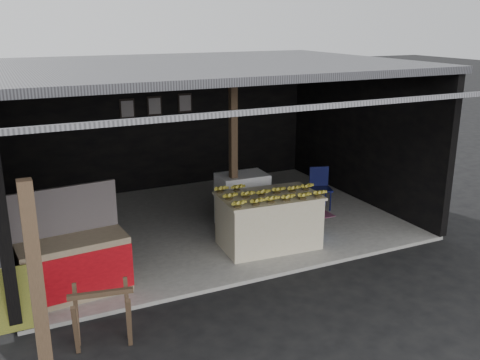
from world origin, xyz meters
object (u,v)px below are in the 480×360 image
plastic_chair (320,184)px  neighbor_stall (74,264)px  water_barrel (313,222)px  white_crate (242,200)px  banana_table (269,220)px  sawhorse (102,312)px

plastic_chair → neighbor_stall: bearing=-145.9°
neighbor_stall → water_barrel: size_ratio=2.96×
white_crate → water_barrel: size_ratio=1.95×
banana_table → plastic_chair: 2.23m
sawhorse → plastic_chair: (4.95, 2.90, 0.09)m
sawhorse → water_barrel: 4.37m
water_barrel → plastic_chair: bearing=52.2°
neighbor_stall → sawhorse: size_ratio=1.99×
sawhorse → plastic_chair: size_ratio=0.90×
white_crate → plastic_chair: size_ratio=1.18×
neighbor_stall → sawhorse: bearing=-90.6°
water_barrel → neighbor_stall: bearing=-175.1°
neighbor_stall → sawhorse: neighbor_stall is taller
neighbor_stall → white_crate: bearing=17.7°
white_crate → water_barrel: bearing=-45.7°
banana_table → white_crate: 1.04m
white_crate → water_barrel: white_crate is taller
water_barrel → plastic_chair: (0.93, 1.20, 0.24)m
neighbor_stall → water_barrel: neighbor_stall is taller
banana_table → sawhorse: banana_table is taller
water_barrel → plastic_chair: size_ratio=0.61×
neighbor_stall → plastic_chair: size_ratio=1.79×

